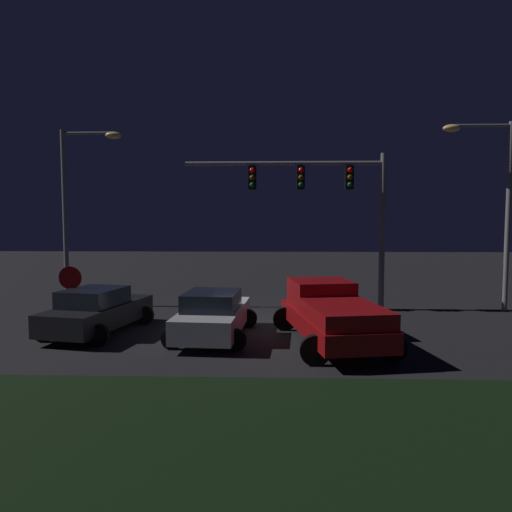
{
  "coord_description": "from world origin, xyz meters",
  "views": [
    {
      "loc": [
        0.92,
        -16.59,
        3.69
      ],
      "look_at": [
        0.33,
        1.69,
        2.33
      ],
      "focal_mm": 32.46,
      "sensor_mm": 36.0,
      "label": 1
    }
  ],
  "objects_px": {
    "car_sedan_far": "(213,315)",
    "street_lamp_right": "(494,192)",
    "pickup_truck": "(330,310)",
    "stop_sign": "(70,286)",
    "car_sedan": "(97,311)",
    "street_lamp_left": "(77,195)",
    "traffic_signal_gantry": "(324,192)"
  },
  "relations": [
    {
      "from": "car_sedan_far",
      "to": "street_lamp_right",
      "type": "xyz_separation_m",
      "value": [
        10.88,
        4.77,
        4.17
      ]
    },
    {
      "from": "pickup_truck",
      "to": "car_sedan_far",
      "type": "bearing_deg",
      "value": 72.33
    },
    {
      "from": "street_lamp_right",
      "to": "stop_sign",
      "type": "height_order",
      "value": "street_lamp_right"
    },
    {
      "from": "car_sedan",
      "to": "street_lamp_left",
      "type": "height_order",
      "value": "street_lamp_left"
    },
    {
      "from": "car_sedan",
      "to": "street_lamp_left",
      "type": "relative_size",
      "value": 0.61
    },
    {
      "from": "traffic_signal_gantry",
      "to": "street_lamp_left",
      "type": "relative_size",
      "value": 1.09
    },
    {
      "from": "car_sedan",
      "to": "street_lamp_right",
      "type": "xyz_separation_m",
      "value": [
        14.81,
        4.24,
        4.17
      ]
    },
    {
      "from": "car_sedan_far",
      "to": "traffic_signal_gantry",
      "type": "distance_m",
      "value": 7.6
    },
    {
      "from": "car_sedan",
      "to": "traffic_signal_gantry",
      "type": "distance_m",
      "value": 9.99
    },
    {
      "from": "street_lamp_right",
      "to": "stop_sign",
      "type": "distance_m",
      "value": 16.58
    },
    {
      "from": "traffic_signal_gantry",
      "to": "street_lamp_left",
      "type": "height_order",
      "value": "street_lamp_left"
    },
    {
      "from": "pickup_truck",
      "to": "stop_sign",
      "type": "relative_size",
      "value": 2.54
    },
    {
      "from": "car_sedan",
      "to": "traffic_signal_gantry",
      "type": "xyz_separation_m",
      "value": [
        7.93,
        4.41,
        4.16
      ]
    },
    {
      "from": "car_sedan_far",
      "to": "traffic_signal_gantry",
      "type": "xyz_separation_m",
      "value": [
        4.01,
        4.94,
        4.16
      ]
    },
    {
      "from": "car_sedan",
      "to": "stop_sign",
      "type": "bearing_deg",
      "value": 106.05
    },
    {
      "from": "car_sedan_far",
      "to": "stop_sign",
      "type": "xyz_separation_m",
      "value": [
        -4.78,
        0.46,
        0.82
      ]
    },
    {
      "from": "pickup_truck",
      "to": "stop_sign",
      "type": "height_order",
      "value": "stop_sign"
    },
    {
      "from": "car_sedan",
      "to": "car_sedan_far",
      "type": "xyz_separation_m",
      "value": [
        3.93,
        -0.53,
        0.0
      ]
    },
    {
      "from": "pickup_truck",
      "to": "street_lamp_left",
      "type": "xyz_separation_m",
      "value": [
        -10.19,
        5.94,
        3.85
      ]
    },
    {
      "from": "pickup_truck",
      "to": "traffic_signal_gantry",
      "type": "bearing_deg",
      "value": -13.92
    },
    {
      "from": "pickup_truck",
      "to": "car_sedan",
      "type": "xyz_separation_m",
      "value": [
        -7.55,
        1.03,
        -0.26
      ]
    },
    {
      "from": "car_sedan_far",
      "to": "street_lamp_left",
      "type": "distance_m",
      "value": 9.47
    },
    {
      "from": "street_lamp_left",
      "to": "street_lamp_right",
      "type": "bearing_deg",
      "value": -2.21
    },
    {
      "from": "stop_sign",
      "to": "street_lamp_left",
      "type": "bearing_deg",
      "value": 109.85
    },
    {
      "from": "street_lamp_left",
      "to": "street_lamp_right",
      "type": "height_order",
      "value": "street_lamp_right"
    },
    {
      "from": "pickup_truck",
      "to": "street_lamp_left",
      "type": "relative_size",
      "value": 0.74
    },
    {
      "from": "pickup_truck",
      "to": "car_sedan_far",
      "type": "relative_size",
      "value": 1.25
    },
    {
      "from": "car_sedan_far",
      "to": "stop_sign",
      "type": "bearing_deg",
      "value": 88.48
    },
    {
      "from": "stop_sign",
      "to": "car_sedan",
      "type": "bearing_deg",
      "value": 4.65
    },
    {
      "from": "car_sedan_far",
      "to": "traffic_signal_gantry",
      "type": "bearing_deg",
      "value": -35.03
    },
    {
      "from": "stop_sign",
      "to": "street_lamp_right",
      "type": "bearing_deg",
      "value": 15.38
    },
    {
      "from": "traffic_signal_gantry",
      "to": "stop_sign",
      "type": "distance_m",
      "value": 10.41
    }
  ]
}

